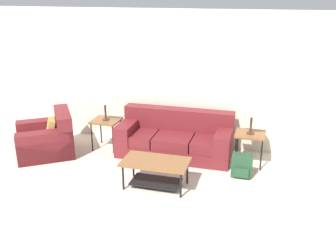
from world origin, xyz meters
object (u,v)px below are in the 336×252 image
Objects in this scene: couch at (175,139)px; table_lamp_right at (252,108)px; armchair at (48,139)px; backpack at (242,166)px; coffee_table at (156,168)px; table_lamp_left at (104,97)px; side_table_right at (250,137)px; side_table_left at (106,123)px.

table_lamp_right reaches higher than couch.
backpack is (3.60, -0.00, -0.09)m from armchair.
couch is 1.27m from coffee_table.
table_lamp_right is (3.67, 0.52, 0.75)m from armchair.
table_lamp_right is (1.35, -0.07, 0.74)m from couch.
table_lamp_left is 1.00× the size of table_lamp_right.
armchair is at bearing -165.77° from couch.
coffee_table is 1.77× the size of side_table_right.
armchair is (-2.32, -0.59, -0.01)m from couch.
table_lamp_left reaches higher than side_table_right.
coffee_table is 1.80× the size of table_lamp_left.
backpack is at bearing -98.05° from table_lamp_right.
armchair is at bearing -151.65° from side_table_left.
backpack is at bearing -11.32° from side_table_left.
couch is 1.54× the size of armchair.
couch reaches higher than side_table_left.
armchair is at bearing -151.65° from table_lamp_left.
backpack is (2.63, -0.53, -0.84)m from table_lamp_left.
side_table_left reaches higher than backpack.
table_lamp_right reaches higher than backpack.
side_table_right is (1.35, -0.07, 0.22)m from couch.
coffee_table is 1.80× the size of table_lamp_right.
table_lamp_right is 1.43× the size of backpack.
coffee_table is at bearing -16.37° from armchair.
table_lamp_left is 1.43× the size of backpack.
table_lamp_left is (0.00, 0.00, 0.52)m from side_table_left.
backpack is at bearing -24.88° from couch.
table_lamp_left is at bearing -177.20° from couch.
table_lamp_left is at bearing 90.00° from side_table_left.
armchair is at bearing -171.91° from side_table_right.
table_lamp_left is (-1.35, -0.07, 0.74)m from couch.
backpack is at bearing -0.07° from armchair.
couch is 1.37m from side_table_left.
side_table_left is 1.00× the size of side_table_right.
armchair is 2.43m from coffee_table.
armchair is at bearing 179.93° from backpack.
couch is 1.54m from table_lamp_left.
coffee_table is at bearing -89.65° from couch.
side_table_right is 0.52m from table_lamp_right.
table_lamp_right is (2.71, 0.00, 0.52)m from side_table_left.
side_table_right is at bearing 8.09° from armchair.
side_table_left is 2.76m from table_lamp_right.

